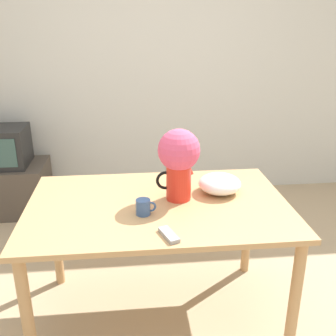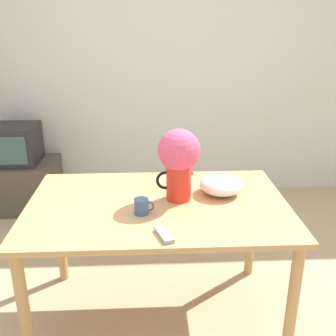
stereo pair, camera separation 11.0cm
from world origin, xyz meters
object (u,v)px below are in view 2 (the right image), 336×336
at_px(flower_vase, 179,158).
at_px(white_bowl, 221,185).
at_px(coffee_mug, 142,206).
at_px(tv_set, 14,144).

bearing_deg(flower_vase, white_bowl, 14.04).
relative_size(coffee_mug, white_bowl, 0.43).
bearing_deg(white_bowl, flower_vase, -165.96).
bearing_deg(coffee_mug, flower_vase, 40.10).
xyz_separation_m(flower_vase, tv_set, (-1.43, 1.55, -0.38)).
height_order(coffee_mug, white_bowl, white_bowl).
relative_size(coffee_mug, tv_set, 0.24).
xyz_separation_m(flower_vase, coffee_mug, (-0.21, -0.17, -0.20)).
bearing_deg(tv_set, flower_vase, -47.27).
relative_size(flower_vase, white_bowl, 1.63).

